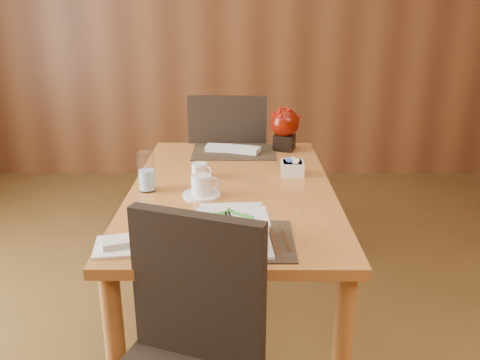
{
  "coord_description": "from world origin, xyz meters",
  "views": [
    {
      "loc": [
        0.04,
        -1.54,
        1.54
      ],
      "look_at": [
        0.04,
        0.35,
        0.87
      ],
      "focal_mm": 38.0,
      "sensor_mm": 36.0,
      "label": 1
    }
  ],
  "objects_px": {
    "far_chair": "(229,164)",
    "water_glass": "(147,172)",
    "berry_decor": "(285,127)",
    "near_chair": "(183,359)",
    "coffee_cup": "(202,187)",
    "soup_setting": "(232,231)",
    "bread_plate": "(119,246)",
    "dining_table": "(232,207)",
    "sugar_caddy": "(292,168)",
    "creamer_jug": "(200,170)"
  },
  "relations": [
    {
      "from": "berry_decor",
      "to": "dining_table",
      "type": "bearing_deg",
      "value": -115.17
    },
    {
      "from": "soup_setting",
      "to": "far_chair",
      "type": "height_order",
      "value": "far_chair"
    },
    {
      "from": "creamer_jug",
      "to": "sugar_caddy",
      "type": "height_order",
      "value": "creamer_jug"
    },
    {
      "from": "coffee_cup",
      "to": "sugar_caddy",
      "type": "bearing_deg",
      "value": 34.83
    },
    {
      "from": "water_glass",
      "to": "near_chair",
      "type": "xyz_separation_m",
      "value": [
        0.24,
        -0.86,
        -0.3
      ]
    },
    {
      "from": "sugar_caddy",
      "to": "berry_decor",
      "type": "relative_size",
      "value": 0.45
    },
    {
      "from": "coffee_cup",
      "to": "berry_decor",
      "type": "distance_m",
      "value": 0.83
    },
    {
      "from": "soup_setting",
      "to": "sugar_caddy",
      "type": "height_order",
      "value": "soup_setting"
    },
    {
      "from": "creamer_jug",
      "to": "berry_decor",
      "type": "relative_size",
      "value": 0.4
    },
    {
      "from": "coffee_cup",
      "to": "berry_decor",
      "type": "height_order",
      "value": "berry_decor"
    },
    {
      "from": "berry_decor",
      "to": "soup_setting",
      "type": "bearing_deg",
      "value": -102.96
    },
    {
      "from": "berry_decor",
      "to": "near_chair",
      "type": "distance_m",
      "value": 1.6
    },
    {
      "from": "creamer_jug",
      "to": "far_chair",
      "type": "distance_m",
      "value": 0.79
    },
    {
      "from": "bread_plate",
      "to": "near_chair",
      "type": "height_order",
      "value": "near_chair"
    },
    {
      "from": "dining_table",
      "to": "coffee_cup",
      "type": "bearing_deg",
      "value": -137.78
    },
    {
      "from": "dining_table",
      "to": "berry_decor",
      "type": "relative_size",
      "value": 6.37
    },
    {
      "from": "dining_table",
      "to": "far_chair",
      "type": "relative_size",
      "value": 1.46
    },
    {
      "from": "berry_decor",
      "to": "far_chair",
      "type": "distance_m",
      "value": 0.52
    },
    {
      "from": "creamer_jug",
      "to": "dining_table",
      "type": "bearing_deg",
      "value": -15.99
    },
    {
      "from": "creamer_jug",
      "to": "bread_plate",
      "type": "relative_size",
      "value": 0.57
    },
    {
      "from": "coffee_cup",
      "to": "far_chair",
      "type": "height_order",
      "value": "far_chair"
    },
    {
      "from": "berry_decor",
      "to": "sugar_caddy",
      "type": "bearing_deg",
      "value": -89.32
    },
    {
      "from": "far_chair",
      "to": "water_glass",
      "type": "bearing_deg",
      "value": 72.08
    },
    {
      "from": "dining_table",
      "to": "bread_plate",
      "type": "height_order",
      "value": "bread_plate"
    },
    {
      "from": "near_chair",
      "to": "far_chair",
      "type": "bearing_deg",
      "value": 106.88
    },
    {
      "from": "dining_table",
      "to": "near_chair",
      "type": "relative_size",
      "value": 1.56
    },
    {
      "from": "near_chair",
      "to": "water_glass",
      "type": "bearing_deg",
      "value": 125.55
    },
    {
      "from": "creamer_jug",
      "to": "near_chair",
      "type": "relative_size",
      "value": 0.1
    },
    {
      "from": "coffee_cup",
      "to": "water_glass",
      "type": "bearing_deg",
      "value": 164.92
    },
    {
      "from": "sugar_caddy",
      "to": "far_chair",
      "type": "height_order",
      "value": "far_chair"
    },
    {
      "from": "near_chair",
      "to": "far_chair",
      "type": "height_order",
      "value": "far_chair"
    },
    {
      "from": "soup_setting",
      "to": "near_chair",
      "type": "relative_size",
      "value": 0.29
    },
    {
      "from": "dining_table",
      "to": "coffee_cup",
      "type": "relative_size",
      "value": 9.13
    },
    {
      "from": "water_glass",
      "to": "creamer_jug",
      "type": "distance_m",
      "value": 0.28
    },
    {
      "from": "water_glass",
      "to": "soup_setting",
      "type": "bearing_deg",
      "value": -54.03
    },
    {
      "from": "creamer_jug",
      "to": "far_chair",
      "type": "xyz_separation_m",
      "value": [
        0.12,
        0.75,
        -0.21
      ]
    },
    {
      "from": "far_chair",
      "to": "near_chair",
      "type": "bearing_deg",
      "value": 88.89
    },
    {
      "from": "coffee_cup",
      "to": "near_chair",
      "type": "height_order",
      "value": "near_chair"
    },
    {
      "from": "dining_table",
      "to": "near_chair",
      "type": "xyz_separation_m",
      "value": [
        -0.13,
        -0.91,
        -0.11
      ]
    },
    {
      "from": "coffee_cup",
      "to": "soup_setting",
      "type": "bearing_deg",
      "value": -73.24
    },
    {
      "from": "soup_setting",
      "to": "bread_plate",
      "type": "distance_m",
      "value": 0.39
    },
    {
      "from": "dining_table",
      "to": "soup_setting",
      "type": "height_order",
      "value": "soup_setting"
    },
    {
      "from": "coffee_cup",
      "to": "berry_decor",
      "type": "xyz_separation_m",
      "value": [
        0.41,
        0.72,
        0.09
      ]
    },
    {
      "from": "soup_setting",
      "to": "water_glass",
      "type": "distance_m",
      "value": 0.65
    },
    {
      "from": "near_chair",
      "to": "dining_table",
      "type": "bearing_deg",
      "value": 101.76
    },
    {
      "from": "bread_plate",
      "to": "far_chair",
      "type": "xyz_separation_m",
      "value": [
        0.33,
        1.48,
        -0.18
      ]
    },
    {
      "from": "dining_table",
      "to": "water_glass",
      "type": "xyz_separation_m",
      "value": [
        -0.37,
        -0.05,
        0.18
      ]
    },
    {
      "from": "dining_table",
      "to": "berry_decor",
      "type": "distance_m",
      "value": 0.7
    },
    {
      "from": "dining_table",
      "to": "bread_plate",
      "type": "bearing_deg",
      "value": -121.62
    },
    {
      "from": "soup_setting",
      "to": "berry_decor",
      "type": "bearing_deg",
      "value": 73.19
    }
  ]
}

